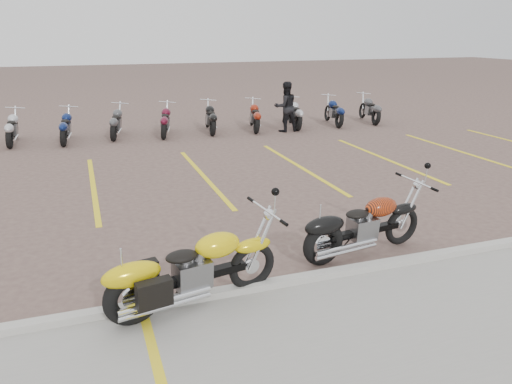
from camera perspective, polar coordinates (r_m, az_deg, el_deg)
ground at (r=9.19m, az=-0.05°, el=-4.75°), size 100.00×100.00×0.00m
curb at (r=7.48m, az=5.12°, el=-9.89°), size 60.00×0.18×0.12m
parking_stripes at (r=12.82m, az=-6.00°, el=1.82°), size 38.00×5.50×0.01m
yellow_cruiser at (r=6.71m, az=-7.52°, el=-9.17°), size 2.44×0.63×1.01m
flame_cruiser at (r=8.32m, az=11.87°, el=-4.08°), size 2.33×0.51×0.96m
person_b at (r=18.41m, az=3.41°, el=9.70°), size 0.91×0.72×1.81m
bg_bike_row at (r=18.12m, az=-10.50°, el=8.16°), size 17.38×2.06×1.10m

